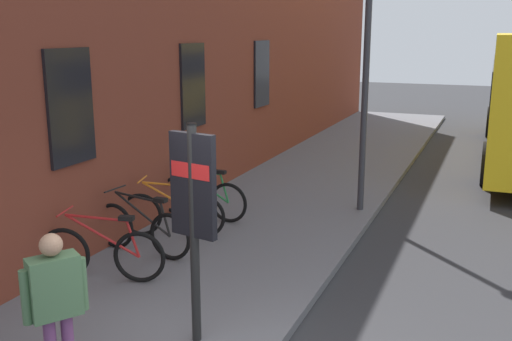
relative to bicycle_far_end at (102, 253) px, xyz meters
name	(u,v)px	position (x,y,z in m)	size (l,w,h in m)	color
ground	(429,226)	(4.39, -3.79, -0.51)	(60.00, 60.00, 0.00)	#2D2D30
sidewalk_pavement	(315,182)	(6.39, -1.04, -0.45)	(24.00, 3.50, 0.12)	slate
bicycle_far_end	(102,253)	(0.00, 0.00, 0.00)	(0.62, 1.72, 0.97)	black
bicycle_beside_lamp	(142,229)	(1.03, 0.05, 0.00)	(0.48, 1.77, 0.97)	black
bicycle_end_of_row	(172,214)	(1.87, 0.01, 0.00)	(0.64, 1.72, 0.97)	black
bicycle_leaning_wall	(203,198)	(2.91, 0.00, 0.00)	(0.48, 1.77, 0.97)	black
transit_info_sign	(193,200)	(-0.91, -1.92, 1.21)	(0.18, 0.56, 2.40)	black
pedestrian_crossing_street	(55,297)	(-2.21, -1.19, 0.56)	(0.51, 0.43, 1.56)	#723F72
street_lamp	(367,38)	(4.56, -2.49, 2.80)	(0.28, 0.28, 5.40)	#333338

